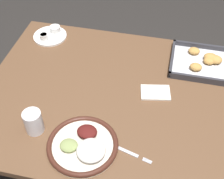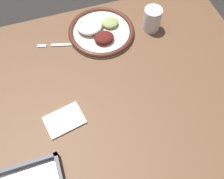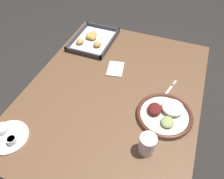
{
  "view_description": "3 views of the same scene",
  "coord_description": "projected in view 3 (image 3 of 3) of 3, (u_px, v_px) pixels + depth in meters",
  "views": [
    {
      "loc": [
        0.18,
        -0.89,
        1.74
      ],
      "look_at": [
        -0.02,
        0.0,
        0.79
      ],
      "focal_mm": 50.0,
      "sensor_mm": 36.0,
      "label": 1
    },
    {
      "loc": [
        0.12,
        0.43,
        1.56
      ],
      "look_at": [
        -0.02,
        0.0,
        0.79
      ],
      "focal_mm": 42.0,
      "sensor_mm": 36.0,
      "label": 2
    },
    {
      "loc": [
        -0.73,
        -0.27,
        1.61
      ],
      "look_at": [
        -0.02,
        0.0,
        0.79
      ],
      "focal_mm": 35.0,
      "sensor_mm": 36.0,
      "label": 3
    }
  ],
  "objects": [
    {
      "name": "baking_tray",
      "position": [
        93.0,
        40.0,
        1.44
      ],
      "size": [
        0.33,
        0.25,
        0.04
      ],
      "color": "#333338",
      "rests_on": "dining_table"
    },
    {
      "name": "dinner_plate",
      "position": [
        165.0,
        114.0,
        1.03
      ],
      "size": [
        0.27,
        0.27,
        0.05
      ],
      "color": "beige",
      "rests_on": "dining_table"
    },
    {
      "name": "napkin",
      "position": [
        115.0,
        69.0,
        1.26
      ],
      "size": [
        0.14,
        0.11,
        0.01
      ],
      "color": "silver",
      "rests_on": "dining_table"
    },
    {
      "name": "ground_plane",
      "position": [
        113.0,
        157.0,
        1.71
      ],
      "size": [
        8.0,
        8.0,
        0.0
      ],
      "primitive_type": "plane",
      "color": "#282623"
    },
    {
      "name": "drinking_cup",
      "position": [
        147.0,
        144.0,
        0.88
      ],
      "size": [
        0.07,
        0.07,
        0.1
      ],
      "color": "white",
      "rests_on": "dining_table"
    },
    {
      "name": "dining_table",
      "position": [
        113.0,
        104.0,
        1.23
      ],
      "size": [
        1.16,
        0.89,
        0.76
      ],
      "color": "brown",
      "rests_on": "ground_plane"
    },
    {
      "name": "saucer_plate",
      "position": [
        8.0,
        135.0,
        0.95
      ],
      "size": [
        0.17,
        0.17,
        0.04
      ],
      "color": "white",
      "rests_on": "dining_table"
    },
    {
      "name": "fork",
      "position": [
        167.0,
        92.0,
        1.14
      ],
      "size": [
        0.19,
        0.06,
        0.0
      ],
      "rotation": [
        0.0,
        0.0,
        -0.26
      ],
      "color": "silver",
      "rests_on": "dining_table"
    }
  ]
}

